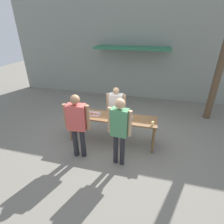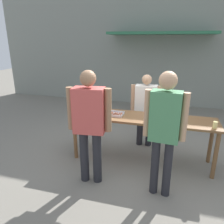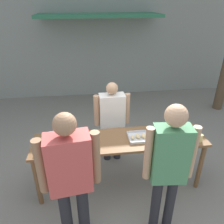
{
  "view_description": "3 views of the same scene",
  "coord_description": "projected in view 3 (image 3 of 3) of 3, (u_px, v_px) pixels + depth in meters",
  "views": [
    {
      "loc": [
        1.12,
        -4.37,
        3.32
      ],
      "look_at": [
        0.0,
        0.0,
        1.03
      ],
      "focal_mm": 28.0,
      "sensor_mm": 36.0,
      "label": 1
    },
    {
      "loc": [
        0.47,
        -3.74,
        2.23
      ],
      "look_at": [
        -0.58,
        -0.01,
        0.93
      ],
      "focal_mm": 35.0,
      "sensor_mm": 36.0,
      "label": 2
    },
    {
      "loc": [
        -0.48,
        -2.71,
        2.77
      ],
      "look_at": [
        -0.04,
        0.65,
        1.01
      ],
      "focal_mm": 35.0,
      "sensor_mm": 36.0,
      "label": 3
    }
  ],
  "objects": [
    {
      "name": "person_customer_holding_hotdog",
      "position": [
        70.0,
        173.0,
        2.38
      ],
      "size": [
        0.67,
        0.31,
        1.82
      ],
      "rotation": [
        0.0,
        0.0,
        3.26
      ],
      "color": "#232328",
      "rests_on": "ground"
    },
    {
      "name": "ground_plane",
      "position": [
        119.0,
        182.0,
        3.71
      ],
      "size": [
        24.0,
        24.0,
        0.0
      ],
      "primitive_type": "plane",
      "color": "slate"
    },
    {
      "name": "food_tray_sausages",
      "position": [
        81.0,
        142.0,
        3.22
      ],
      "size": [
        0.43,
        0.27,
        0.04
      ],
      "color": "silver",
      "rests_on": "serving_table"
    },
    {
      "name": "condiment_jar_ketchup",
      "position": [
        45.0,
        152.0,
        2.98
      ],
      "size": [
        0.07,
        0.07,
        0.06
      ],
      "color": "gold",
      "rests_on": "serving_table"
    },
    {
      "name": "beer_cup",
      "position": [
        200.0,
        138.0,
        3.23
      ],
      "size": [
        0.07,
        0.07,
        0.11
      ],
      "color": "#DBC67A",
      "rests_on": "serving_table"
    },
    {
      "name": "food_tray_buns",
      "position": [
        143.0,
        137.0,
        3.33
      ],
      "size": [
        0.47,
        0.31,
        0.06
      ],
      "color": "silver",
      "rests_on": "serving_table"
    },
    {
      "name": "person_customer_with_cup",
      "position": [
        169.0,
        163.0,
        2.47
      ],
      "size": [
        0.58,
        0.26,
        1.85
      ],
      "rotation": [
        0.0,
        0.0,
        3.05
      ],
      "color": "#232328",
      "rests_on": "ground"
    },
    {
      "name": "building_facade_back",
      "position": [
        98.0,
        20.0,
        6.18
      ],
      "size": [
        12.0,
        1.11,
        4.5
      ],
      "color": "gray",
      "rests_on": "ground"
    },
    {
      "name": "condiment_jar_mustard",
      "position": [
        37.0,
        152.0,
        2.97
      ],
      "size": [
        0.07,
        0.07,
        0.06
      ],
      "color": "#B22319",
      "rests_on": "serving_table"
    },
    {
      "name": "person_server_behind_table",
      "position": [
        112.0,
        117.0,
        3.87
      ],
      "size": [
        0.64,
        0.25,
        1.55
      ],
      "rotation": [
        0.0,
        0.0,
        0.02
      ],
      "color": "#232328",
      "rests_on": "ground"
    },
    {
      "name": "serving_table",
      "position": [
        120.0,
        145.0,
        3.36
      ],
      "size": [
        2.62,
        0.65,
        0.88
      ],
      "color": "brown",
      "rests_on": "ground"
    }
  ]
}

